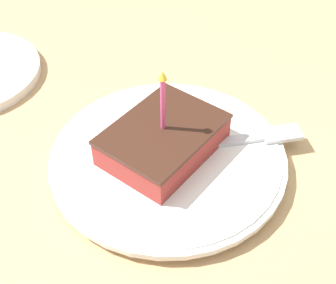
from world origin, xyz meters
The scene contains 4 objects.
ground_plane centered at (0.00, 0.00, -0.02)m, with size 2.40×2.40×0.04m.
plate centered at (-0.01, 0.00, 0.01)m, with size 0.26×0.26×0.02m.
cake_slice centered at (0.00, 0.00, 0.04)m, with size 0.09×0.13×0.11m.
fork centered at (-0.06, -0.06, 0.02)m, with size 0.13×0.14×0.00m.
Camera 1 is at (-0.23, 0.29, 0.38)m, focal length 50.00 mm.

